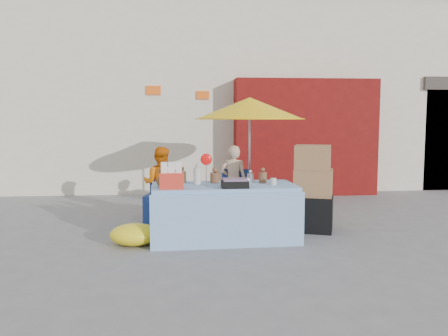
{
  "coord_description": "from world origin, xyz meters",
  "views": [
    {
      "loc": [
        -0.64,
        -6.3,
        1.73
      ],
      "look_at": [
        0.01,
        0.6,
        1.0
      ],
      "focal_mm": 38.0,
      "sensor_mm": 36.0,
      "label": 1
    }
  ],
  "objects": [
    {
      "name": "backdrop",
      "position": [
        0.52,
        7.52,
        3.1
      ],
      "size": [
        14.0,
        8.0,
        7.8
      ],
      "color": "silver",
      "rests_on": "ground"
    },
    {
      "name": "vendor_beige",
      "position": [
        0.28,
        1.76,
        0.64
      ],
      "size": [
        0.52,
        0.4,
        1.27
      ],
      "primitive_type": "imported",
      "rotation": [
        0.0,
        0.0,
        2.91
      ],
      "color": "beige",
      "rests_on": "ground"
    },
    {
      "name": "chair_left",
      "position": [
        -0.96,
        1.62,
        0.26
      ],
      "size": [
        0.57,
        0.57,
        0.85
      ],
      "rotation": [
        0.0,
        0.0,
        -0.23
      ],
      "color": "navy",
      "rests_on": "ground"
    },
    {
      "name": "tarp_bundle",
      "position": [
        -1.26,
        0.12,
        0.15
      ],
      "size": [
        0.7,
        0.58,
        0.3
      ],
      "primitive_type": "ellipsoid",
      "rotation": [
        0.0,
        0.0,
        0.07
      ],
      "color": "yellow",
      "rests_on": "ground"
    },
    {
      "name": "box_stack",
      "position": [
        1.39,
        0.7,
        0.61
      ],
      "size": [
        0.73,
        0.66,
        1.32
      ],
      "rotation": [
        0.0,
        0.0,
        -0.35
      ],
      "color": "black",
      "rests_on": "ground"
    },
    {
      "name": "market_table",
      "position": [
        -0.02,
        0.3,
        0.41
      ],
      "size": [
        2.1,
        1.04,
        1.25
      ],
      "rotation": [
        0.0,
        0.0,
        0.04
      ],
      "color": "#8EB7E4",
      "rests_on": "ground"
    },
    {
      "name": "umbrella",
      "position": [
        0.58,
        1.91,
        1.89
      ],
      "size": [
        1.9,
        1.9,
        2.09
      ],
      "color": "gray",
      "rests_on": "ground"
    },
    {
      "name": "chair_right",
      "position": [
        0.29,
        1.62,
        0.26
      ],
      "size": [
        0.57,
        0.57,
        0.85
      ],
      "rotation": [
        0.0,
        0.0,
        -0.23
      ],
      "color": "navy",
      "rests_on": "ground"
    },
    {
      "name": "ground",
      "position": [
        0.0,
        0.0,
        0.0
      ],
      "size": [
        80.0,
        80.0,
        0.0
      ],
      "primitive_type": "plane",
      "color": "slate",
      "rests_on": "ground"
    },
    {
      "name": "vendor_orange",
      "position": [
        -0.97,
        1.76,
        0.62
      ],
      "size": [
        0.7,
        0.6,
        1.25
      ],
      "primitive_type": "imported",
      "rotation": [
        0.0,
        0.0,
        2.91
      ],
      "color": "orange",
      "rests_on": "ground"
    }
  ]
}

